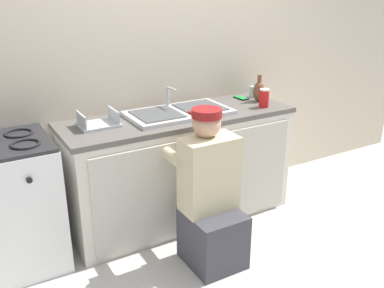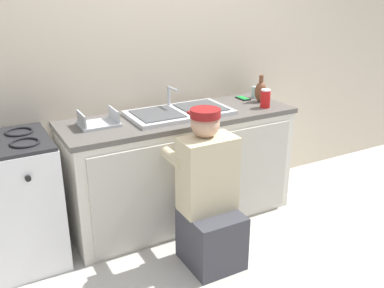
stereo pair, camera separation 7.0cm
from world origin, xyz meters
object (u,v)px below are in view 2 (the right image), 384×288
(plumber_person, at_px, (209,202))
(soda_cup_red, at_px, (265,98))
(stove_range, at_px, (9,204))
(water_glass, at_px, (255,92))
(dish_rack_tray, at_px, (98,122))
(sink_double_basin, at_px, (179,112))
(cell_phone, at_px, (243,98))
(vase_decorative, at_px, (261,91))

(plumber_person, xyz_separation_m, soda_cup_red, (0.82, 0.48, 0.51))
(stove_range, xyz_separation_m, water_glass, (2.13, 0.14, 0.49))
(plumber_person, bearing_deg, dish_rack_tray, 127.83)
(sink_double_basin, relative_size, cell_phone, 5.71)
(cell_phone, bearing_deg, plumber_person, -136.00)
(plumber_person, bearing_deg, stove_range, 151.96)
(stove_range, height_order, dish_rack_tray, dish_rack_tray)
(cell_phone, height_order, soda_cup_red, soda_cup_red)
(cell_phone, relative_size, water_glass, 1.40)
(stove_range, bearing_deg, vase_decorative, 0.19)
(cell_phone, bearing_deg, stove_range, -175.77)
(cell_phone, xyz_separation_m, dish_rack_tray, (-1.34, -0.11, 0.02))
(dish_rack_tray, bearing_deg, soda_cup_red, -8.45)
(stove_range, relative_size, soda_cup_red, 6.07)
(plumber_person, distance_m, vase_decorative, 1.22)
(cell_phone, xyz_separation_m, vase_decorative, (0.08, -0.14, 0.08))
(sink_double_basin, relative_size, vase_decorative, 3.48)
(stove_range, bearing_deg, cell_phone, 4.23)
(sink_double_basin, bearing_deg, cell_phone, 11.76)
(stove_range, relative_size, plumber_person, 0.83)
(sink_double_basin, distance_m, soda_cup_red, 0.73)
(stove_range, relative_size, vase_decorative, 4.01)
(stove_range, distance_m, water_glass, 2.19)
(plumber_person, xyz_separation_m, vase_decorative, (0.89, 0.64, 0.53))
(stove_range, xyz_separation_m, vase_decorative, (2.09, 0.01, 0.53))
(water_glass, bearing_deg, sink_double_basin, -170.53)
(sink_double_basin, xyz_separation_m, vase_decorative, (0.78, 0.00, 0.07))
(dish_rack_tray, xyz_separation_m, water_glass, (1.46, 0.10, 0.03))
(stove_range, bearing_deg, dish_rack_tray, 3.41)
(cell_phone, bearing_deg, soda_cup_red, -89.50)
(stove_range, relative_size, water_glass, 9.22)
(vase_decorative, bearing_deg, dish_rack_tray, 178.67)
(sink_double_basin, height_order, soda_cup_red, sink_double_basin)
(soda_cup_red, bearing_deg, plumber_person, -149.67)
(soda_cup_red, relative_size, dish_rack_tray, 0.54)
(cell_phone, bearing_deg, vase_decorative, -60.74)
(cell_phone, relative_size, vase_decorative, 0.61)
(dish_rack_tray, bearing_deg, plumber_person, -52.17)
(dish_rack_tray, bearing_deg, vase_decorative, -1.33)
(soda_cup_red, xyz_separation_m, dish_rack_tray, (-1.34, 0.20, -0.05))
(cell_phone, bearing_deg, sink_double_basin, -168.24)
(water_glass, bearing_deg, stove_range, -176.25)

